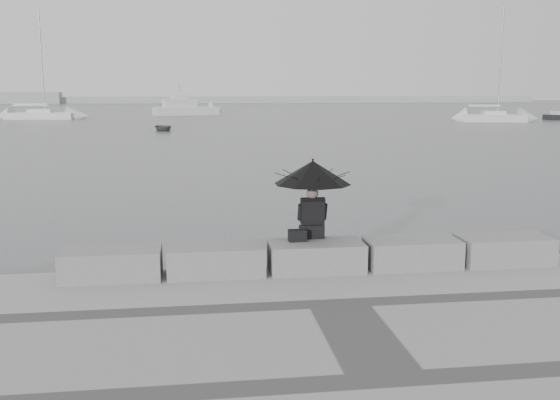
{
  "coord_description": "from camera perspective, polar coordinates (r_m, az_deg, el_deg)",
  "views": [
    {
      "loc": [
        -1.99,
        -10.57,
        3.57
      ],
      "look_at": [
        -0.16,
        3.0,
        1.13
      ],
      "focal_mm": 40.0,
      "sensor_mm": 36.0,
      "label": 1
    }
  ],
  "objects": [
    {
      "name": "stone_block_far_left",
      "position": [
        10.6,
        -15.13,
        -5.66
      ],
      "size": [
        1.6,
        0.8,
        0.5
      ],
      "primitive_type": "cube",
      "color": "slate",
      "rests_on": "promenade"
    },
    {
      "name": "motor_cruiser",
      "position": [
        88.34,
        -8.59,
        8.27
      ],
      "size": [
        9.31,
        5.46,
        4.5
      ],
      "rotation": [
        0.0,
        0.0,
        0.32
      ],
      "color": "silver",
      "rests_on": "ground"
    },
    {
      "name": "sailboat_left",
      "position": [
        80.86,
        -21.01,
        7.29
      ],
      "size": [
        8.37,
        3.65,
        12.9
      ],
      "rotation": [
        0.0,
        0.0,
        -0.16
      ],
      "color": "silver",
      "rests_on": "ground"
    },
    {
      "name": "bag",
      "position": [
        10.68,
        1.59,
        -3.26
      ],
      "size": [
        0.31,
        0.18,
        0.2
      ],
      "primitive_type": "cube",
      "color": "black",
      "rests_on": "stone_block_centre"
    },
    {
      "name": "ground",
      "position": [
        11.33,
        2.84,
        -8.25
      ],
      "size": [
        360.0,
        360.0,
        0.0
      ],
      "primitive_type": "plane",
      "color": "#4A4D4F",
      "rests_on": "ground"
    },
    {
      "name": "dinghy",
      "position": [
        55.51,
        -10.65,
        6.53
      ],
      "size": [
        3.4,
        2.02,
        0.54
      ],
      "primitive_type": "imported",
      "rotation": [
        0.0,
        0.0,
        0.22
      ],
      "color": "slate",
      "rests_on": "ground"
    },
    {
      "name": "stone_block_right",
      "position": [
        11.14,
        11.96,
        -4.77
      ],
      "size": [
        1.6,
        0.8,
        0.5
      ],
      "primitive_type": "cube",
      "color": "slate",
      "rests_on": "promenade"
    },
    {
      "name": "stone_block_centre",
      "position": [
        10.69,
        3.31,
        -5.19
      ],
      "size": [
        1.6,
        0.8,
        0.5
      ],
      "primitive_type": "cube",
      "color": "slate",
      "rests_on": "promenade"
    },
    {
      "name": "distant_landmass",
      "position": [
        165.22,
        -9.95,
        9.04
      ],
      "size": [
        180.0,
        8.0,
        2.8
      ],
      "color": "#9A9C9F",
      "rests_on": "ground"
    },
    {
      "name": "stone_block_left",
      "position": [
        10.51,
        -5.86,
        -5.49
      ],
      "size": [
        1.6,
        0.8,
        0.5
      ],
      "primitive_type": "cube",
      "color": "slate",
      "rests_on": "promenade"
    },
    {
      "name": "sailboat_right",
      "position": [
        73.28,
        18.93,
        7.2
      ],
      "size": [
        7.17,
        3.75,
        12.9
      ],
      "rotation": [
        0.0,
        0.0,
        -0.21
      ],
      "color": "silver",
      "rests_on": "ground"
    },
    {
      "name": "seated_person",
      "position": [
        10.81,
        3.01,
        1.93
      ],
      "size": [
        1.35,
        1.35,
        1.39
      ],
      "rotation": [
        0.0,
        0.0,
        -0.02
      ],
      "color": "black",
      "rests_on": "stone_block_centre"
    },
    {
      "name": "stone_block_far_right",
      "position": [
        11.81,
        19.78,
        -4.31
      ],
      "size": [
        1.6,
        0.8,
        0.5
      ],
      "primitive_type": "cube",
      "color": "slate",
      "rests_on": "promenade"
    }
  ]
}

